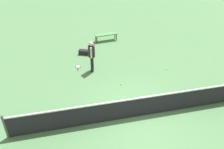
{
  "coord_description": "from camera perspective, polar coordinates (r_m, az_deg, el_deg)",
  "views": [
    {
      "loc": [
        2.67,
        6.87,
        6.78
      ],
      "look_at": [
        0.61,
        -1.95,
        0.9
      ],
      "focal_mm": 38.44,
      "sensor_mm": 36.0,
      "label": 1
    }
  ],
  "objects": [
    {
      "name": "ground_plane",
      "position": [
        10.02,
        6.05,
        -9.84
      ],
      "size": [
        40.0,
        40.0,
        0.0
      ],
      "primitive_type": "plane",
      "color": "#4C7A4C"
    },
    {
      "name": "court_net",
      "position": [
        9.68,
        6.22,
        -7.66
      ],
      "size": [
        10.09,
        0.09,
        1.07
      ],
      "color": "#4C4C51",
      "rests_on": "ground_plane"
    },
    {
      "name": "player_near_side",
      "position": [
        12.3,
        -4.86,
        4.89
      ],
      "size": [
        0.41,
        0.53,
        1.7
      ],
      "color": "black",
      "rests_on": "ground_plane"
    },
    {
      "name": "tennis_racket_near_player",
      "position": [
        13.22,
        -8.09,
        1.83
      ],
      "size": [
        0.36,
        0.6,
        0.03
      ],
      "color": "black",
      "rests_on": "ground_plane"
    },
    {
      "name": "tennis_ball_near_player",
      "position": [
        11.7,
        2.1,
        -2.25
      ],
      "size": [
        0.07,
        0.07,
        0.07
      ],
      "primitive_type": "sphere",
      "color": "#C6E033",
      "rests_on": "ground_plane"
    },
    {
      "name": "tennis_ball_by_net",
      "position": [
        10.35,
        2.93,
        -7.73
      ],
      "size": [
        0.07,
        0.07,
        0.07
      ],
      "primitive_type": "sphere",
      "color": "#C6E033",
      "rests_on": "ground_plane"
    },
    {
      "name": "tennis_ball_midcourt",
      "position": [
        13.21,
        12.88,
        1.35
      ],
      "size": [
        0.07,
        0.07,
        0.07
      ],
      "primitive_type": "sphere",
      "color": "#C6E033",
      "rests_on": "ground_plane"
    },
    {
      "name": "tennis_ball_baseline",
      "position": [
        10.89,
        11.03,
        -6.03
      ],
      "size": [
        0.07,
        0.07,
        0.07
      ],
      "primitive_type": "sphere",
      "color": "#C6E033",
      "rests_on": "ground_plane"
    },
    {
      "name": "courtside_bench",
      "position": [
        15.93,
        -1.43,
        9.42
      ],
      "size": [
        1.53,
        0.53,
        0.48
      ],
      "color": "#4C8C4C",
      "rests_on": "ground_plane"
    },
    {
      "name": "equipment_bag",
      "position": [
        14.39,
        -6.44,
        5.28
      ],
      "size": [
        0.85,
        0.55,
        0.28
      ],
      "color": "black",
      "rests_on": "ground_plane"
    }
  ]
}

